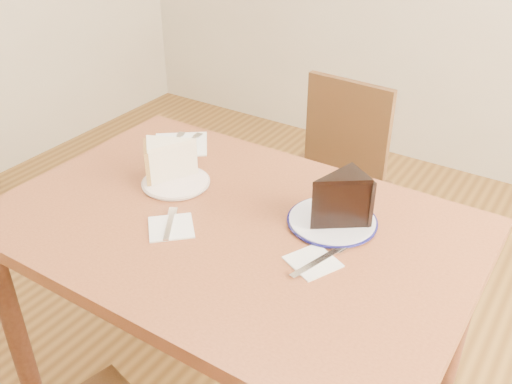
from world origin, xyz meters
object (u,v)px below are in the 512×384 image
object	(u,v)px
table	(232,252)
chair_far	(327,182)
plate_cream	(176,182)
chocolate_cake	(336,202)
plate_navy	(332,221)
carrot_cake	(173,160)

from	to	relation	value
table	chair_far	distance (m)	0.79
chair_far	plate_cream	bearing A→B (deg)	81.22
plate_cream	chocolate_cake	world-z (taller)	chocolate_cake
chair_far	plate_navy	world-z (taller)	chair_far
plate_cream	carrot_cake	size ratio (longest dim) A/B	1.35
carrot_cake	plate_cream	bearing A→B (deg)	2.95
table	chocolate_cake	world-z (taller)	chocolate_cake
chair_far	plate_cream	size ratio (longest dim) A/B	4.54
plate_navy	chocolate_cake	xyz separation A→B (m)	(0.01, -0.01, 0.07)
chocolate_cake	plate_cream	bearing A→B (deg)	40.27
plate_navy	chocolate_cake	size ratio (longest dim) A/B	1.61
chair_far	carrot_cake	bearing A→B (deg)	79.04
chair_far	carrot_cake	size ratio (longest dim) A/B	6.14
plate_cream	carrot_cake	distance (m)	0.06
plate_cream	plate_navy	bearing A→B (deg)	8.28
chair_far	carrot_cake	world-z (taller)	carrot_cake
plate_cream	carrot_cake	bearing A→B (deg)	136.24
chair_far	carrot_cake	xyz separation A→B (m)	(-0.17, -0.67, 0.35)
plate_cream	chocolate_cake	xyz separation A→B (m)	(0.47, 0.05, 0.07)
table	chair_far	xyz separation A→B (m)	(-0.09, 0.76, -0.19)
plate_navy	carrot_cake	bearing A→B (deg)	-174.65
table	plate_cream	bearing A→B (deg)	164.28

